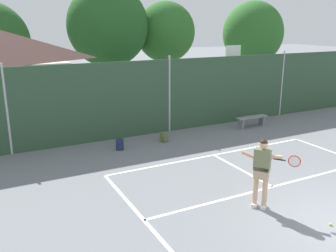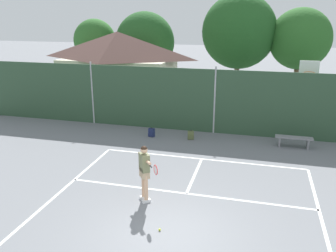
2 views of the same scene
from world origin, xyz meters
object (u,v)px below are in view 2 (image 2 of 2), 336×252
tennis_ball (160,230)px  courtside_bench (294,139)px  basketball_hoop (307,86)px  backpack_olive (191,135)px  tennis_player (145,169)px  backpack_navy (151,133)px

tennis_ball → courtside_bench: 8.64m
basketball_hoop → tennis_ball: 11.30m
basketball_hoop → backpack_olive: basketball_hoop is taller
basketball_hoop → tennis_ball: size_ratio=53.79×
basketball_hoop → tennis_player: 10.27m
tennis_player → courtside_bench: (4.89, 6.20, -0.75)m
tennis_player → backpack_navy: tennis_player is taller
backpack_navy → backpack_olive: size_ratio=1.00×
tennis_player → tennis_ball: 2.02m
tennis_ball → backpack_olive: bearing=94.8°
basketball_hoop → tennis_ball: bearing=-114.4°
tennis_player → backpack_navy: size_ratio=4.01×
tennis_player → backpack_olive: 6.12m
basketball_hoop → tennis_player: bearing=-122.4°
backpack_navy → basketball_hoop: bearing=20.5°
tennis_ball → backpack_olive: 7.54m
backpack_olive → courtside_bench: bearing=1.8°
tennis_player → backpack_navy: (-1.65, 5.95, -0.92)m
backpack_navy → courtside_bench: courtside_bench is taller
backpack_olive → tennis_player: bearing=-92.5°
tennis_player → tennis_ball: (0.89, -1.46, -1.08)m
tennis_ball → courtside_bench: size_ratio=0.04×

